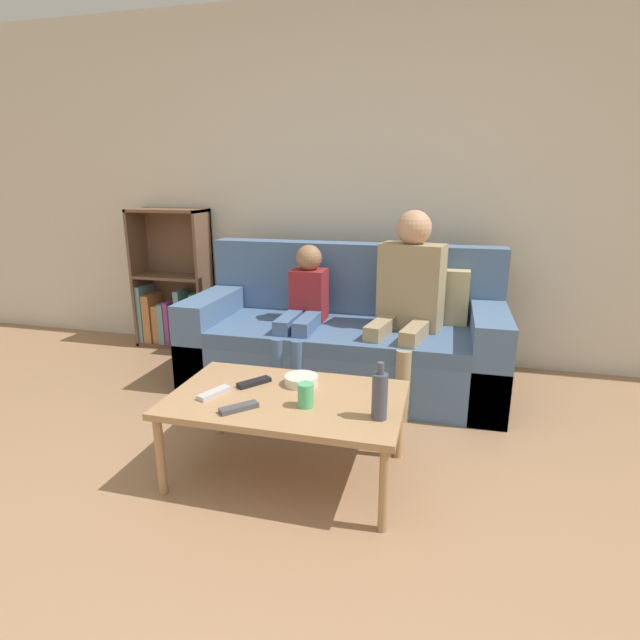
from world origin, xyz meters
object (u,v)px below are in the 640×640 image
at_px(coffee_table, 286,403).
at_px(bottle, 380,395).
at_px(cup_near, 306,395).
at_px(couch, 346,340).
at_px(tv_remote_1, 239,408).
at_px(snack_bowl, 301,380).
at_px(person_adult, 408,291).
at_px(person_child, 303,309).
at_px(tv_remote_2, 254,382).
at_px(bookshelf, 175,297).
at_px(tv_remote_0, 214,393).

distance_m(coffee_table, bottle, 0.48).
bearing_deg(cup_near, couch, 93.74).
xyz_separation_m(coffee_table, tv_remote_1, (-0.15, -0.19, 0.05)).
height_order(coffee_table, snack_bowl, snack_bowl).
xyz_separation_m(person_adult, cup_near, (-0.33, -1.18, -0.23)).
height_order(person_adult, person_child, person_adult).
relative_size(person_child, tv_remote_2, 5.76).
distance_m(person_adult, snack_bowl, 1.07).
relative_size(person_adult, bottle, 4.79).
bearing_deg(bottle, coffee_table, 165.82).
height_order(person_adult, snack_bowl, person_adult).
xyz_separation_m(couch, bottle, (0.41, -1.29, 0.20)).
height_order(cup_near, tv_remote_1, cup_near).
xyz_separation_m(bookshelf, bottle, (1.98, -1.76, 0.10)).
height_order(bookshelf, tv_remote_2, bookshelf).
bearing_deg(snack_bowl, bottle, -32.10).
bearing_deg(bottle, bookshelf, 138.28).
relative_size(bookshelf, cup_near, 10.63).
bearing_deg(tv_remote_0, person_adult, 79.10).
distance_m(snack_bowl, bottle, 0.50).
bearing_deg(couch, person_adult, -11.28).
xyz_separation_m(tv_remote_0, bottle, (0.77, -0.04, 0.09)).
bearing_deg(tv_remote_0, bookshelf, 147.41).
distance_m(coffee_table, person_child, 1.08).
relative_size(coffee_table, bottle, 4.32).
distance_m(coffee_table, tv_remote_1, 0.25).
relative_size(person_adult, person_child, 1.25).
bearing_deg(coffee_table, snack_bowl, 79.59).
bearing_deg(tv_remote_2, snack_bowl, 52.11).
xyz_separation_m(couch, person_adult, (0.41, -0.08, 0.38)).
bearing_deg(bookshelf, coffee_table, -47.08).
bearing_deg(coffee_table, person_child, 102.22).
height_order(person_adult, tv_remote_1, person_adult).
distance_m(person_adult, bottle, 1.22).
bearing_deg(person_adult, tv_remote_1, -103.03).
bearing_deg(tv_remote_1, person_adult, 108.96).
bearing_deg(couch, tv_remote_2, -101.80).
height_order(tv_remote_2, snack_bowl, snack_bowl).
bearing_deg(bottle, snack_bowl, 147.90).
distance_m(couch, coffee_table, 1.18).
bearing_deg(bottle, tv_remote_0, 177.10).
bearing_deg(tv_remote_1, tv_remote_0, -169.86).
distance_m(bookshelf, person_child, 1.45).
distance_m(person_adult, cup_near, 1.24).
relative_size(bookshelf, bottle, 4.60).
bearing_deg(snack_bowl, person_adult, 66.39).
xyz_separation_m(bookshelf, person_child, (1.31, -0.61, 0.13)).
xyz_separation_m(person_adult, tv_remote_1, (-0.59, -1.28, -0.27)).
distance_m(person_adult, person_child, 0.69).
bearing_deg(snack_bowl, couch, 89.64).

